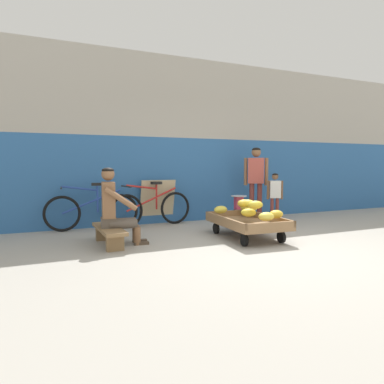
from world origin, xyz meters
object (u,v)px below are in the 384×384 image
sign_board (157,202)px  customer_adult (256,176)px  shopping_bag (254,224)px  low_bench (109,232)px  weighing_scale (239,203)px  customer_child (275,193)px  plastic_crate (239,219)px  banana_cart (247,223)px  bicycle_far_left (152,208)px  vendor_seated (115,207)px  bicycle_near_left (92,211)px

sign_board → customer_adult: customer_adult is taller
customer_adult → shopping_bag: bearing=-125.2°
low_bench → weighing_scale: size_ratio=3.68×
customer_adult → weighing_scale: bearing=-152.1°
sign_board → customer_adult: (1.92, -0.61, 0.51)m
customer_child → plastic_crate: bearing=173.8°
banana_cart → bicycle_far_left: bearing=121.5°
plastic_crate → vendor_seated: bearing=-166.0°
low_bench → customer_child: 3.44m
banana_cart → shopping_bag: size_ratio=6.24×
weighing_scale → vendor_seated: bearing=-166.0°
sign_board → customer_adult: 2.08m
plastic_crate → weighing_scale: 0.30m
sign_board → customer_child: bearing=-25.7°
low_bench → vendor_seated: vendor_seated is taller
bicycle_far_left → sign_board: size_ratio=1.87×
banana_cart → customer_child: 1.59m
low_bench → weighing_scale: 2.68m
vendor_seated → plastic_crate: 2.62m
low_bench → plastic_crate: 2.67m
vendor_seated → weighing_scale: vendor_seated is taller
vendor_seated → customer_child: vendor_seated is taller
weighing_scale → bicycle_far_left: size_ratio=0.18×
vendor_seated → plastic_crate: size_ratio=3.17×
customer_child → shopping_bag: (-0.79, -0.46, -0.51)m
bicycle_near_left → customer_child: customer_child is taller
customer_child → bicycle_near_left: bearing=166.3°
weighing_scale → bicycle_near_left: bearing=164.1°
customer_adult → shopping_bag: 1.34m
weighing_scale → customer_child: size_ratio=0.30×
bicycle_far_left → low_bench: bearing=-129.1°
bicycle_far_left → plastic_crate: bearing=-25.2°
bicycle_near_left → sign_board: 1.32m
plastic_crate → customer_adult: (0.60, 0.32, 0.80)m
low_bench → bicycle_far_left: bearing=50.9°
sign_board → shopping_bag: size_ratio=3.68×
plastic_crate → bicycle_near_left: size_ratio=0.22×
banana_cart → bicycle_near_left: bicycle_near_left is taller
banana_cart → weighing_scale: (0.47, 1.00, 0.21)m
bicycle_near_left → customer_child: bearing=-13.7°
low_bench → bicycle_far_left: size_ratio=0.67×
weighing_scale → bicycle_near_left: (-2.63, 0.75, -0.10)m
weighing_scale → customer_adult: customer_adult is taller
banana_cart → customer_adult: (1.06, 1.31, 0.71)m
customer_adult → vendor_seated: bearing=-163.1°
customer_child → shopping_bag: customer_child is taller
plastic_crate → bicycle_near_left: (-2.63, 0.75, 0.20)m
sign_board → customer_child: 2.34m
bicycle_far_left → sign_board: bearing=48.7°
vendor_seated → customer_child: 3.33m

